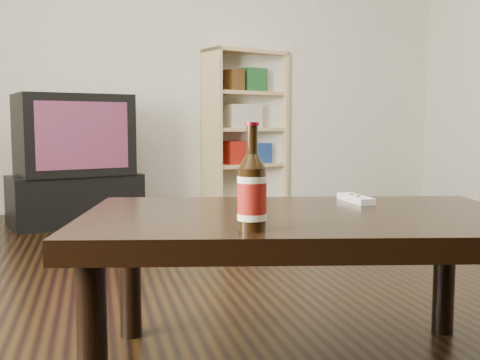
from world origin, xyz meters
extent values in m
cube|color=black|center=(0.00, 0.00, -0.01)|extent=(5.00, 6.00, 0.01)
cube|color=#B2AD9C|center=(0.00, 3.01, 1.35)|extent=(5.00, 0.02, 2.70)
cube|color=black|center=(-0.73, 2.43, 0.18)|extent=(0.99, 0.69, 0.36)
cube|color=black|center=(-0.73, 2.43, 0.65)|extent=(0.87, 0.68, 0.58)
cube|color=maroon|center=(-0.66, 2.20, 0.65)|extent=(0.61, 0.19, 0.46)
cube|color=tan|center=(0.37, 2.87, 0.68)|extent=(0.14, 0.32, 1.36)
cube|color=tan|center=(1.03, 3.11, 0.68)|extent=(0.14, 0.32, 1.36)
cube|color=tan|center=(0.70, 2.99, 1.34)|extent=(0.80, 0.56, 0.03)
cube|color=tan|center=(0.70, 2.99, 0.02)|extent=(0.80, 0.56, 0.03)
cube|color=tan|center=(0.65, 3.13, 0.68)|extent=(0.70, 0.28, 1.36)
cube|color=tan|center=(0.70, 2.99, 0.37)|extent=(0.73, 0.51, 0.03)
cube|color=tan|center=(0.70, 2.99, 0.68)|extent=(0.73, 0.51, 0.03)
cube|color=tan|center=(0.70, 2.99, 0.99)|extent=(0.73, 0.51, 0.03)
cube|color=maroon|center=(0.61, 2.93, 0.48)|extent=(0.31, 0.28, 0.20)
cube|color=navy|center=(0.82, 3.01, 0.47)|extent=(0.23, 0.25, 0.18)
cube|color=beige|center=(0.66, 2.95, 0.79)|extent=(0.37, 0.30, 0.20)
cube|color=#1C5826|center=(0.76, 2.99, 1.11)|extent=(0.27, 0.27, 0.20)
cube|color=#4C2E11|center=(0.57, 2.92, 1.10)|extent=(0.19, 0.24, 0.18)
cube|color=black|center=(-0.01, -0.28, 0.44)|extent=(1.38, 0.99, 0.06)
cylinder|color=black|center=(-0.60, -0.43, 0.20)|extent=(0.09, 0.09, 0.41)
cylinder|color=black|center=(-0.48, 0.12, 0.20)|extent=(0.09, 0.09, 0.41)
cylinder|color=black|center=(0.58, -0.12, 0.20)|extent=(0.09, 0.09, 0.41)
cylinder|color=black|center=(-0.22, -0.50, 0.55)|extent=(0.09, 0.09, 0.15)
cylinder|color=maroon|center=(-0.22, -0.50, 0.55)|extent=(0.09, 0.09, 0.09)
cylinder|color=beige|center=(-0.22, -0.50, 0.59)|extent=(0.09, 0.09, 0.02)
cylinder|color=beige|center=(-0.22, -0.50, 0.50)|extent=(0.09, 0.09, 0.02)
cone|color=black|center=(-0.22, -0.50, 0.64)|extent=(0.09, 0.09, 0.03)
cylinder|color=black|center=(-0.22, -0.50, 0.69)|extent=(0.03, 0.03, 0.07)
cylinder|color=maroon|center=(-0.22, -0.50, 0.73)|extent=(0.04, 0.04, 0.01)
cube|color=#B8B8BA|center=(0.25, -0.10, 0.48)|extent=(0.05, 0.19, 0.02)
cylinder|color=black|center=(0.25, -0.07, 0.49)|extent=(0.01, 0.01, 0.00)
cylinder|color=black|center=(0.25, -0.12, 0.49)|extent=(0.01, 0.01, 0.00)
camera|label=1|loc=(-0.58, -1.79, 0.73)|focal=42.00mm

